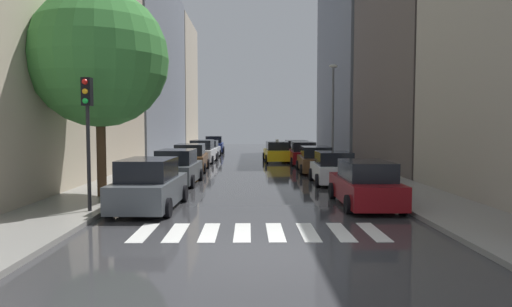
{
  "coord_description": "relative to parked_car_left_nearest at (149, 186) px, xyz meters",
  "views": [
    {
      "loc": [
        -0.28,
        -9.97,
        2.93
      ],
      "look_at": [
        0.19,
        18.05,
        1.16
      ],
      "focal_mm": 31.42,
      "sensor_mm": 36.0,
      "label": 1
    }
  ],
  "objects": [
    {
      "name": "parked_car_right_nearest",
      "position": [
        7.68,
        0.53,
        -0.05
      ],
      "size": [
        2.07,
        4.71,
        1.65
      ],
      "rotation": [
        0.0,
        0.0,
        1.56
      ],
      "color": "maroon",
      "rests_on": "ground"
    },
    {
      "name": "parked_car_right_fourth",
      "position": [
        7.5,
        17.79,
        -0.03
      ],
      "size": [
        2.09,
        4.61,
        1.71
      ],
      "rotation": [
        0.0,
        0.0,
        1.56
      ],
      "color": "maroon",
      "rests_on": "ground"
    },
    {
      "name": "sidewalk_right",
      "position": [
        10.23,
        18.45,
        -0.75
      ],
      "size": [
        3.0,
        72.0,
        0.15
      ],
      "primitive_type": "cube",
      "color": "gray",
      "rests_on": "ground"
    },
    {
      "name": "building_left_far",
      "position": [
        -7.27,
        46.54,
        7.63
      ],
      "size": [
        6.0,
        13.14,
        16.91
      ],
      "primitive_type": "cube",
      "color": "#B2A38C",
      "rests_on": "ground"
    },
    {
      "name": "parked_car_right_second",
      "position": [
        7.69,
        6.73,
        -0.07
      ],
      "size": [
        2.13,
        4.07,
        1.62
      ],
      "rotation": [
        0.0,
        0.0,
        1.55
      ],
      "color": "silver",
      "rests_on": "ground"
    },
    {
      "name": "building_right_far",
      "position": [
        14.73,
        29.88,
        9.09
      ],
      "size": [
        6.0,
        17.84,
        19.84
      ],
      "primitive_type": "cube",
      "color": "slate",
      "rests_on": "ground"
    },
    {
      "name": "parked_car_left_fifth",
      "position": [
        -0.24,
        25.22,
        -0.09
      ],
      "size": [
        2.2,
        4.43,
        1.56
      ],
      "rotation": [
        0.0,
        0.0,
        1.55
      ],
      "color": "#B2B7BF",
      "rests_on": "ground"
    },
    {
      "name": "parked_car_right_third",
      "position": [
        7.59,
        12.02,
        -0.06
      ],
      "size": [
        2.24,
        4.66,
        1.63
      ],
      "rotation": [
        0.0,
        0.0,
        1.54
      ],
      "color": "brown",
      "rests_on": "ground"
    },
    {
      "name": "parked_car_left_sixth",
      "position": [
        -0.2,
        31.95,
        0.01
      ],
      "size": [
        2.15,
        4.24,
        1.8
      ],
      "rotation": [
        0.0,
        0.0,
        1.59
      ],
      "color": "navy",
      "rests_on": "ground"
    },
    {
      "name": "building_right_mid",
      "position": [
        14.73,
        13.44,
        6.77
      ],
      "size": [
        6.0,
        12.95,
        15.2
      ],
      "primitive_type": "cube",
      "color": "#564C47",
      "rests_on": "ground"
    },
    {
      "name": "crosswalk_stripes",
      "position": [
        3.73,
        -3.44,
        -0.82
      ],
      "size": [
        6.75,
        2.2,
        0.01
      ],
      "color": "silver",
      "rests_on": "ground"
    },
    {
      "name": "parked_car_left_second",
      "position": [
        -0.08,
        6.63,
        -0.02
      ],
      "size": [
        2.22,
        4.49,
        1.74
      ],
      "rotation": [
        0.0,
        0.0,
        1.54
      ],
      "color": "#474C51",
      "rests_on": "ground"
    },
    {
      "name": "taxi_midroad",
      "position": [
        5.73,
        20.39,
        -0.06
      ],
      "size": [
        2.19,
        4.68,
        1.81
      ],
      "rotation": [
        0.0,
        0.0,
        1.6
      ],
      "color": "yellow",
      "rests_on": "ground"
    },
    {
      "name": "sidewalk_left",
      "position": [
        -2.77,
        18.45,
        -0.75
      ],
      "size": [
        3.0,
        72.0,
        0.15
      ],
      "primitive_type": "cube",
      "color": "gray",
      "rests_on": "ground"
    },
    {
      "name": "street_tree_left",
      "position": [
        -2.31,
        2.05,
        4.68
      ],
      "size": [
        5.32,
        5.32,
        8.02
      ],
      "color": "#513823",
      "rests_on": "sidewalk_left"
    },
    {
      "name": "parked_car_left_fourth",
      "position": [
        -0.15,
        19.62,
        0.0
      ],
      "size": [
        2.13,
        4.7,
        1.79
      ],
      "rotation": [
        0.0,
        0.0,
        1.54
      ],
      "color": "silver",
      "rests_on": "ground"
    },
    {
      "name": "parked_car_right_fifth",
      "position": [
        7.56,
        23.1,
        -0.05
      ],
      "size": [
        2.24,
        4.7,
        1.64
      ],
      "rotation": [
        0.0,
        0.0,
        1.6
      ],
      "color": "maroon",
      "rests_on": "ground"
    },
    {
      "name": "traffic_light_left_corner",
      "position": [
        -1.72,
        -1.05,
        2.46
      ],
      "size": [
        0.3,
        0.42,
        4.3
      ],
      "color": "black",
      "rests_on": "sidewalk_left"
    },
    {
      "name": "lamp_post_right",
      "position": [
        9.28,
        15.43,
        3.34
      ],
      "size": [
        0.6,
        0.28,
        6.97
      ],
      "color": "#595B60",
      "rests_on": "sidewalk_right"
    },
    {
      "name": "ground_plane",
      "position": [
        3.73,
        18.45,
        -0.85
      ],
      "size": [
        28.0,
        72.0,
        0.04
      ],
      "primitive_type": "cube",
      "color": "#333335"
    },
    {
      "name": "parked_car_left_third",
      "position": [
        -0.26,
        13.05,
        -0.01
      ],
      "size": [
        2.25,
        4.85,
        1.74
      ],
      "rotation": [
        0.0,
        0.0,
        1.6
      ],
      "color": "brown",
      "rests_on": "ground"
    },
    {
      "name": "building_left_mid",
      "position": [
        -7.27,
        28.96,
        7.8
      ],
      "size": [
        6.0,
        20.85,
        17.25
      ],
      "primitive_type": "cube",
      "color": "slate",
      "rests_on": "ground"
    },
    {
      "name": "building_left_near",
      "position": [
        -7.27,
        6.85,
        7.44
      ],
      "size": [
        6.0,
        21.89,
        16.52
      ],
      "primitive_type": "cube",
      "color": "#B2A38C",
      "rests_on": "ground"
    },
    {
      "name": "parked_car_left_nearest",
      "position": [
        0.0,
        0.0,
        0.0
      ],
      "size": [
        2.2,
        4.53,
        1.78
      ],
      "rotation": [
        0.0,
        0.0,
        1.54
      ],
      "color": "#474C51",
      "rests_on": "ground"
    }
  ]
}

